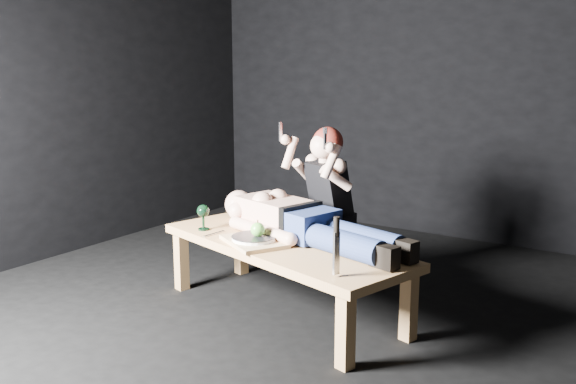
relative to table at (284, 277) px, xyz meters
The scene contains 13 objects.
ground 0.46m from the table, 35.00° to the right, with size 5.00×5.00×0.00m, color black.
back_wall 2.62m from the table, 81.64° to the left, with size 5.00×5.00×0.00m, color black.
table is the anchor object (origin of this frame).
lying_man 0.38m from the table, 56.44° to the left, with size 1.63×0.50×0.25m, color #D1A28C, non-canonical shape.
kneeling_woman 0.70m from the table, 87.04° to the left, with size 0.61×0.68×1.14m, color black, non-canonical shape.
serving_tray 0.30m from the table, 134.68° to the right, with size 0.40×0.29×0.02m, color tan.
plate 0.32m from the table, 134.68° to the right, with size 0.27×0.27×0.02m, color white.
apple 0.35m from the table, 131.93° to the right, with size 0.09×0.09×0.09m, color green.
goblet 0.67m from the table, behind, with size 0.08×0.08×0.17m, color black, non-canonical shape.
fork_flat 0.53m from the table, 167.94° to the right, with size 0.02×0.18×0.01m, color #B2B2B7.
knife_flat 0.31m from the table, 98.97° to the right, with size 0.02×0.18×0.01m, color #B2B2B7.
spoon_flat 0.26m from the table, 94.57° to the right, with size 0.02×0.18×0.01m, color #B2B2B7.
carving_knife 0.79m from the table, 33.41° to the right, with size 0.04×0.04×0.31m, color #B2B2B7, non-canonical shape.
Camera 1 is at (1.71, -2.81, 1.51)m, focal length 39.10 mm.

